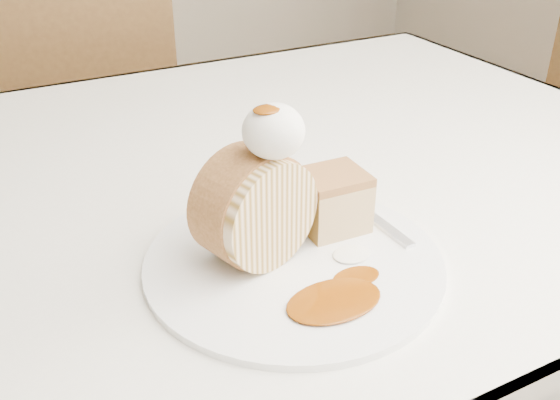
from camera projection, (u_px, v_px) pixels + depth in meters
table at (186, 240)px, 0.82m from camera, size 1.40×0.90×0.75m
chair_far at (67, 119)px, 1.44m from camera, size 0.48×0.48×0.99m
plate at (294, 261)px, 0.62m from camera, size 0.31×0.31×0.01m
roulade_slice at (255, 208)px, 0.59m from camera, size 0.12×0.09×0.11m
cake_chunk at (333, 204)px, 0.65m from camera, size 0.07×0.06×0.05m
whipped_cream at (273, 131)px, 0.55m from camera, size 0.06×0.06×0.05m
caramel_drizzle at (268, 103)px, 0.53m from camera, size 0.03×0.02×0.01m
caramel_pool at (334, 301)px, 0.55m from camera, size 0.09×0.06×0.00m
fork at (374, 218)px, 0.68m from camera, size 0.03×0.18×0.00m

